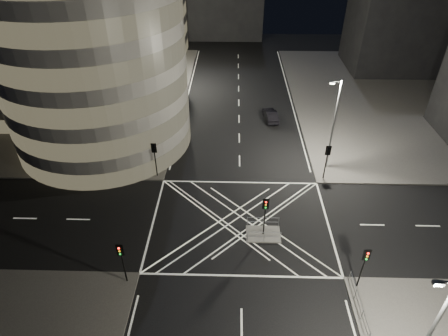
{
  "coord_description": "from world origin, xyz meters",
  "views": [
    {
      "loc": [
        -0.83,
        -24.99,
        23.99
      ],
      "look_at": [
        -1.61,
        4.35,
        3.0
      ],
      "focal_mm": 30.0,
      "sensor_mm": 36.0,
      "label": 1
    }
  ],
  "objects_px": {
    "traffic_signal_fr": "(327,156)",
    "sedan": "(270,115)",
    "traffic_signal_nl": "(121,256)",
    "street_lamp_left_near": "(155,108)",
    "street_lamp_left_far": "(176,53)",
    "central_island": "(263,234)",
    "street_lamp_right_far": "(333,123)",
    "traffic_signal_nr": "(365,261)",
    "traffic_signal_island": "(265,210)",
    "street_lamp_right_near": "(427,336)",
    "traffic_signal_fl": "(155,154)"
  },
  "relations": [
    {
      "from": "traffic_signal_fr",
      "to": "sedan",
      "type": "bearing_deg",
      "value": 109.45
    },
    {
      "from": "traffic_signal_nl",
      "to": "street_lamp_left_near",
      "type": "bearing_deg",
      "value": 91.94
    },
    {
      "from": "traffic_signal_nl",
      "to": "traffic_signal_fr",
      "type": "xyz_separation_m",
      "value": [
        17.6,
        13.6,
        0.0
      ]
    },
    {
      "from": "street_lamp_left_far",
      "to": "traffic_signal_nl",
      "type": "bearing_deg",
      "value": -89.01
    },
    {
      "from": "traffic_signal_fr",
      "to": "central_island",
      "type": "bearing_deg",
      "value": -129.33
    },
    {
      "from": "central_island",
      "to": "sedan",
      "type": "distance_m",
      "value": 21.49
    },
    {
      "from": "central_island",
      "to": "street_lamp_right_far",
      "type": "bearing_deg",
      "value": 54.7
    },
    {
      "from": "traffic_signal_fr",
      "to": "traffic_signal_nr",
      "type": "height_order",
      "value": "same"
    },
    {
      "from": "street_lamp_right_far",
      "to": "street_lamp_left_near",
      "type": "bearing_deg",
      "value": 170.97
    },
    {
      "from": "traffic_signal_island",
      "to": "street_lamp_left_far",
      "type": "height_order",
      "value": "street_lamp_left_far"
    },
    {
      "from": "traffic_signal_island",
      "to": "street_lamp_right_near",
      "type": "distance_m",
      "value": 14.78
    },
    {
      "from": "traffic_signal_fr",
      "to": "street_lamp_right_far",
      "type": "xyz_separation_m",
      "value": [
        0.64,
        2.2,
        2.63
      ]
    },
    {
      "from": "street_lamp_right_far",
      "to": "central_island",
      "type": "bearing_deg",
      "value": -125.3
    },
    {
      "from": "traffic_signal_nl",
      "to": "street_lamp_right_far",
      "type": "xyz_separation_m",
      "value": [
        18.24,
        15.8,
        2.63
      ]
    },
    {
      "from": "central_island",
      "to": "street_lamp_right_far",
      "type": "relative_size",
      "value": 0.3
    },
    {
      "from": "traffic_signal_fl",
      "to": "street_lamp_right_far",
      "type": "height_order",
      "value": "street_lamp_right_far"
    },
    {
      "from": "street_lamp_left_far",
      "to": "street_lamp_right_far",
      "type": "relative_size",
      "value": 1.0
    },
    {
      "from": "traffic_signal_nl",
      "to": "sedan",
      "type": "bearing_deg",
      "value": 64.03
    },
    {
      "from": "traffic_signal_fl",
      "to": "traffic_signal_nr",
      "type": "relative_size",
      "value": 1.0
    },
    {
      "from": "street_lamp_left_near",
      "to": "street_lamp_right_far",
      "type": "distance_m",
      "value": 19.11
    },
    {
      "from": "traffic_signal_fl",
      "to": "traffic_signal_nr",
      "type": "xyz_separation_m",
      "value": [
        17.6,
        -13.6,
        0.0
      ]
    },
    {
      "from": "traffic_signal_fl",
      "to": "street_lamp_right_far",
      "type": "distance_m",
      "value": 18.55
    },
    {
      "from": "traffic_signal_fr",
      "to": "street_lamp_left_far",
      "type": "bearing_deg",
      "value": 128.17
    },
    {
      "from": "street_lamp_left_far",
      "to": "traffic_signal_nr",
      "type": "bearing_deg",
      "value": -63.64
    },
    {
      "from": "traffic_signal_nr",
      "to": "street_lamp_right_near",
      "type": "relative_size",
      "value": 0.4
    },
    {
      "from": "traffic_signal_fl",
      "to": "traffic_signal_island",
      "type": "bearing_deg",
      "value": -37.54
    },
    {
      "from": "central_island",
      "to": "sedan",
      "type": "relative_size",
      "value": 0.71
    },
    {
      "from": "traffic_signal_fl",
      "to": "traffic_signal_nl",
      "type": "bearing_deg",
      "value": -90.0
    },
    {
      "from": "traffic_signal_nr",
      "to": "sedan",
      "type": "relative_size",
      "value": 0.95
    },
    {
      "from": "central_island",
      "to": "traffic_signal_fr",
      "type": "distance_m",
      "value": 11.1
    },
    {
      "from": "street_lamp_left_near",
      "to": "street_lamp_left_far",
      "type": "relative_size",
      "value": 1.0
    },
    {
      "from": "central_island",
      "to": "street_lamp_right_far",
      "type": "distance_m",
      "value": 13.98
    },
    {
      "from": "central_island",
      "to": "traffic_signal_nr",
      "type": "height_order",
      "value": "traffic_signal_nr"
    },
    {
      "from": "central_island",
      "to": "traffic_signal_nr",
      "type": "relative_size",
      "value": 0.75
    },
    {
      "from": "street_lamp_left_near",
      "to": "sedan",
      "type": "xyz_separation_m",
      "value": [
        13.62,
        7.87,
        -4.85
      ]
    },
    {
      "from": "central_island",
      "to": "traffic_signal_fr",
      "type": "bearing_deg",
      "value": 50.67
    },
    {
      "from": "traffic_signal_nr",
      "to": "traffic_signal_island",
      "type": "bearing_deg",
      "value": 142.07
    },
    {
      "from": "sedan",
      "to": "traffic_signal_nr",
      "type": "bearing_deg",
      "value": 91.98
    },
    {
      "from": "traffic_signal_island",
      "to": "street_lamp_right_far",
      "type": "xyz_separation_m",
      "value": [
        7.44,
        10.5,
        2.63
      ]
    },
    {
      "from": "street_lamp_right_near",
      "to": "street_lamp_left_near",
      "type": "bearing_deg",
      "value": 125.97
    },
    {
      "from": "traffic_signal_nl",
      "to": "street_lamp_right_far",
      "type": "height_order",
      "value": "street_lamp_right_far"
    },
    {
      "from": "traffic_signal_fr",
      "to": "street_lamp_right_far",
      "type": "height_order",
      "value": "street_lamp_right_far"
    },
    {
      "from": "traffic_signal_fr",
      "to": "traffic_signal_fl",
      "type": "bearing_deg",
      "value": 180.0
    },
    {
      "from": "central_island",
      "to": "traffic_signal_fl",
      "type": "bearing_deg",
      "value": 142.46
    },
    {
      "from": "traffic_signal_fr",
      "to": "street_lamp_right_far",
      "type": "distance_m",
      "value": 3.48
    },
    {
      "from": "traffic_signal_nl",
      "to": "street_lamp_left_near",
      "type": "xyz_separation_m",
      "value": [
        -0.64,
        18.8,
        2.63
      ]
    },
    {
      "from": "street_lamp_left_far",
      "to": "traffic_signal_fr",
      "type": "bearing_deg",
      "value": -51.83
    },
    {
      "from": "traffic_signal_fr",
      "to": "street_lamp_left_far",
      "type": "relative_size",
      "value": 0.4
    },
    {
      "from": "traffic_signal_nr",
      "to": "sedan",
      "type": "bearing_deg",
      "value": 99.82
    },
    {
      "from": "traffic_signal_island",
      "to": "sedan",
      "type": "xyz_separation_m",
      "value": [
        2.19,
        21.37,
        -2.22
      ]
    }
  ]
}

